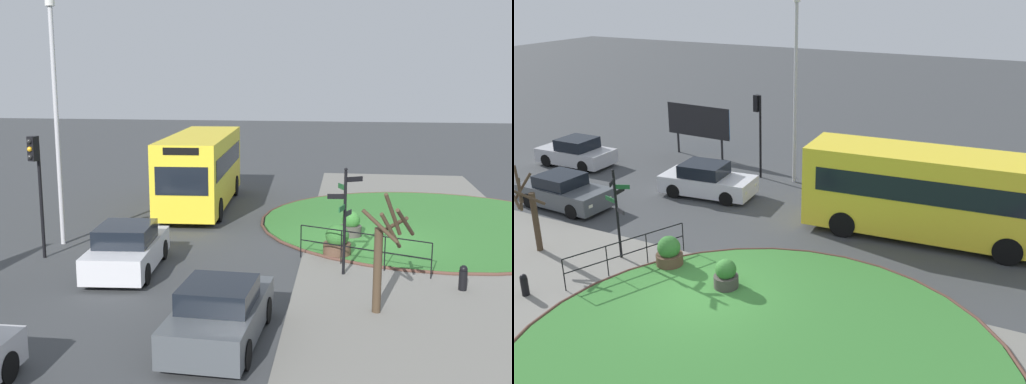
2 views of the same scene
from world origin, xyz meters
TOP-DOWN VIEW (x-y plane):
  - ground at (0.00, 0.00)m, footprint 120.00×120.00m
  - sidewalk_paving at (0.00, -1.91)m, footprint 32.00×8.18m
  - grass_island at (3.08, -2.45)m, footprint 13.09×13.09m
  - grass_kerb_ring at (3.08, -2.45)m, footprint 13.40×13.40m
  - signpost_directional at (-3.95, 0.81)m, footprint 1.06×1.02m
  - bollard_foreground at (-4.92, -2.51)m, footprint 0.23×0.23m
  - railing_grass_edge at (-3.17, 0.23)m, footprint 1.74×4.00m
  - bus_yellow at (5.13, 7.29)m, footprint 9.19×3.08m
  - car_near_lane at (-9.26, 3.49)m, footprint 4.13×1.96m
  - car_far_lane at (-4.56, 7.34)m, footprint 4.31×2.16m
  - traffic_light_near at (-3.69, 10.61)m, footprint 0.48×0.32m
  - lamppost_tall at (-1.84, 10.72)m, footprint 0.32×0.32m
  - planter_near_signpost at (0.42, 0.58)m, footprint 0.78×0.78m
  - planter_kerbside at (-2.06, 1.03)m, footprint 0.91×0.91m
  - street_tree_bare at (-7.02, -0.17)m, footprint 1.60×1.36m

SIDE VIEW (x-z plane):
  - ground at x=0.00m, z-range 0.00..0.00m
  - sidewalk_paving at x=0.00m, z-range 0.00..0.02m
  - grass_island at x=3.08m, z-range 0.00..0.10m
  - grass_kerb_ring at x=3.08m, z-range 0.00..0.11m
  - bollard_foreground at x=-4.92m, z-range 0.01..0.75m
  - planter_near_signpost at x=0.42m, z-range -0.05..0.98m
  - planter_kerbside at x=-2.06m, z-range -0.06..1.05m
  - car_near_lane at x=-9.26m, z-range -0.05..1.37m
  - car_far_lane at x=-4.56m, z-range -0.06..1.43m
  - railing_grass_edge at x=-3.17m, z-range 0.17..1.28m
  - street_tree_bare at x=-7.02m, z-range -0.02..3.16m
  - bus_yellow at x=5.13m, z-range 0.12..3.43m
  - signpost_directional at x=-3.95m, z-range 0.26..3.52m
  - traffic_light_near at x=-3.69m, z-range 0.93..4.95m
  - lamppost_tall at x=-1.84m, z-range 0.29..8.70m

